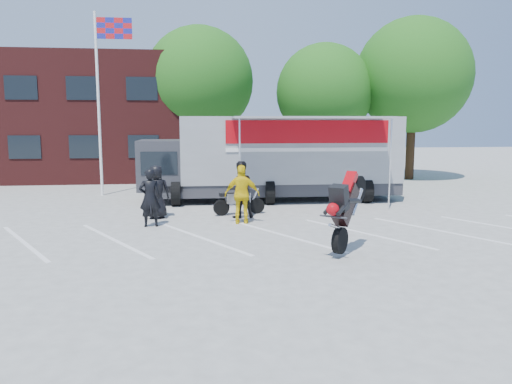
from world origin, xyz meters
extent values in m
plane|color=#AAAAA5|center=(0.00, 0.00, 0.00)|extent=(100.00, 100.00, 0.00)
cube|color=white|center=(0.00, 1.00, 0.01)|extent=(18.09, 13.33, 0.01)
cube|color=#4D1919|center=(-10.00, 18.00, 3.50)|extent=(18.00, 8.00, 7.00)
cylinder|color=white|center=(-6.50, 10.00, 4.00)|extent=(0.12, 0.12, 8.00)
cube|color=red|center=(-5.70, 10.00, 7.30)|extent=(1.50, 0.04, 0.90)
cylinder|color=#382314|center=(-2.00, 16.00, 1.62)|extent=(0.50, 0.50, 3.24)
sphere|color=#215916|center=(-2.00, 16.00, 5.58)|extent=(6.12, 6.12, 6.12)
cylinder|color=#382314|center=(5.00, 15.00, 1.44)|extent=(0.50, 0.50, 2.88)
sphere|color=#215916|center=(5.00, 15.00, 4.96)|extent=(5.44, 5.44, 5.44)
cylinder|color=#382314|center=(10.00, 14.50, 1.71)|extent=(0.50, 0.50, 3.42)
sphere|color=#215916|center=(10.00, 14.50, 5.89)|extent=(6.46, 6.46, 6.46)
imported|color=black|center=(-3.65, 4.13, 0.91)|extent=(0.98, 0.73, 1.83)
imported|color=black|center=(-3.75, 2.75, 0.92)|extent=(0.71, 0.51, 1.83)
imported|color=black|center=(-0.81, 3.89, 0.97)|extent=(1.09, 0.93, 1.95)
imported|color=yellow|center=(-0.84, 2.86, 0.95)|extent=(1.17, 0.60, 1.91)
camera|label=1|loc=(-2.33, -12.95, 3.24)|focal=35.00mm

